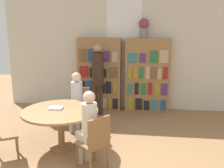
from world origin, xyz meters
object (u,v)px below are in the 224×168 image
(flower_vase, at_px, (144,27))
(librarian_standing, at_px, (98,73))
(chair_far_side, at_px, (95,141))
(seated_reader_right, at_px, (88,124))
(reading_table, at_px, (60,115))
(bookshelf_right, at_px, (147,75))
(chair_near_camera, at_px, (0,131))
(bookshelf_left, at_px, (99,74))
(chair_left_side, at_px, (79,106))
(seated_reader_left, at_px, (76,98))

(flower_vase, relative_size, librarian_standing, 0.27)
(chair_far_side, relative_size, librarian_standing, 0.50)
(flower_vase, height_order, seated_reader_right, flower_vase)
(reading_table, bearing_deg, librarian_standing, 79.54)
(bookshelf_right, relative_size, chair_near_camera, 2.12)
(bookshelf_left, xyz_separation_m, bookshelf_right, (1.26, 0.00, 0.00))
(seated_reader_right, bearing_deg, chair_left_side, 60.11)
(bookshelf_left, distance_m, seated_reader_left, 1.59)
(chair_far_side, relative_size, seated_reader_left, 0.71)
(reading_table, relative_size, chair_far_side, 1.53)
(seated_reader_right, bearing_deg, bookshelf_right, 23.72)
(chair_left_side, bearing_deg, chair_near_camera, 63.00)
(reading_table, xyz_separation_m, librarian_standing, (0.35, 1.89, 0.45))
(chair_far_side, bearing_deg, chair_near_camera, 126.00)
(librarian_standing, bearing_deg, chair_left_side, -106.37)
(reading_table, height_order, chair_near_camera, chair_near_camera)
(flower_vase, height_order, seated_reader_left, flower_vase)
(flower_vase, relative_size, seated_reader_right, 0.39)
(flower_vase, distance_m, chair_near_camera, 4.08)
(seated_reader_right, distance_m, librarian_standing, 2.48)
(chair_near_camera, xyz_separation_m, seated_reader_left, (0.95, 1.35, 0.21))
(seated_reader_right, bearing_deg, bookshelf_left, 47.64)
(bookshelf_right, height_order, seated_reader_right, bookshelf_right)
(reading_table, distance_m, librarian_standing, 1.97)
(seated_reader_right, bearing_deg, seated_reader_left, 62.99)
(chair_left_side, bearing_deg, librarian_standing, -101.18)
(bookshelf_left, distance_m, reading_table, 2.43)
(bookshelf_left, xyz_separation_m, seated_reader_right, (0.33, -2.94, -0.24))
(bookshelf_left, xyz_separation_m, flower_vase, (1.14, 0.01, 1.23))
(bookshelf_right, bearing_deg, seated_reader_left, -133.52)
(seated_reader_left, height_order, librarian_standing, librarian_standing)
(bookshelf_right, bearing_deg, chair_near_camera, -129.84)
(reading_table, bearing_deg, seated_reader_right, -41.18)
(bookshelf_left, distance_m, chair_left_side, 1.46)
(reading_table, xyz_separation_m, seated_reader_right, (0.63, -0.55, 0.08))
(bookshelf_left, bearing_deg, seated_reader_right, -83.54)
(chair_far_side, distance_m, seated_reader_left, 1.67)
(seated_reader_left, bearing_deg, flower_vase, -125.79)
(bookshelf_left, height_order, chair_far_side, bookshelf_left)
(chair_near_camera, relative_size, chair_far_side, 1.00)
(flower_vase, xyz_separation_m, chair_near_camera, (-2.31, -2.91, -1.68))
(chair_far_side, xyz_separation_m, seated_reader_left, (-0.69, 1.50, 0.21))
(librarian_standing, bearing_deg, reading_table, -100.46)
(flower_vase, bearing_deg, chair_far_side, -102.24)
(reading_table, bearing_deg, chair_far_side, -41.18)
(seated_reader_left, distance_m, seated_reader_right, 1.49)
(chair_near_camera, relative_size, chair_left_side, 1.00)
(chair_far_side, distance_m, seated_reader_right, 0.28)
(seated_reader_left, relative_size, librarian_standing, 0.71)
(flower_vase, bearing_deg, seated_reader_left, -130.98)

